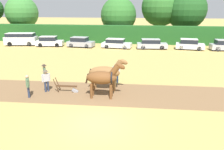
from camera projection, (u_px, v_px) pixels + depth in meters
name	position (u px, v px, depth m)	size (l,w,h in m)	color
ground_plane	(97.00, 123.00, 11.79)	(240.00, 240.00, 0.00)	#A88E4C
plowed_furrow_strip	(51.00, 91.00, 16.19)	(26.15, 4.31, 0.01)	brown
hedgerow	(131.00, 34.00, 37.32)	(70.81, 1.90, 2.98)	#1E511E
tree_left	(22.00, 13.00, 43.84)	(6.43, 6.43, 8.15)	brown
tree_center_left	(118.00, 15.00, 41.37)	(6.72, 6.72, 7.86)	brown
tree_center	(161.00, 7.00, 40.88)	(7.14, 7.14, 9.57)	brown
tree_center_right	(186.00, 10.00, 39.69)	(7.23, 7.23, 9.11)	brown
church_spire	(161.00, 1.00, 71.15)	(2.30, 2.30, 14.95)	gray
draft_horse_lead_left	(103.00, 78.00, 14.68)	(2.77, 1.02, 2.52)	brown
draft_horse_lead_right	(106.00, 72.00, 16.08)	(3.01, 1.08, 2.47)	brown
plow	(68.00, 88.00, 15.96)	(1.79, 0.48, 1.13)	#4C331E
farmer_at_plow	(46.00, 79.00, 15.85)	(0.47, 0.50, 1.64)	#28334C
farmer_beside_team	(116.00, 71.00, 17.67)	(0.57, 0.45, 1.70)	#28334C
farmer_onlooker_left	(28.00, 85.00, 14.87)	(0.39, 0.59, 1.60)	#28334C
farmer_onlooker_right	(45.00, 73.00, 17.59)	(0.40, 0.57, 1.60)	#38332D
parked_van	(21.00, 39.00, 35.27)	(5.19, 2.71, 2.01)	silver
parked_car_left	(49.00, 41.00, 34.59)	(4.42, 2.39, 1.58)	silver
parked_car_center_left	(81.00, 42.00, 33.92)	(4.23, 2.24, 1.56)	#9E9EA8
parked_car_center	(116.00, 44.00, 33.06)	(4.59, 2.21, 1.42)	silver
parked_car_center_right	(152.00, 44.00, 32.48)	(4.55, 2.13, 1.46)	#A8A8B2
parked_car_right	(190.00, 44.00, 31.89)	(4.17, 2.27, 1.56)	silver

